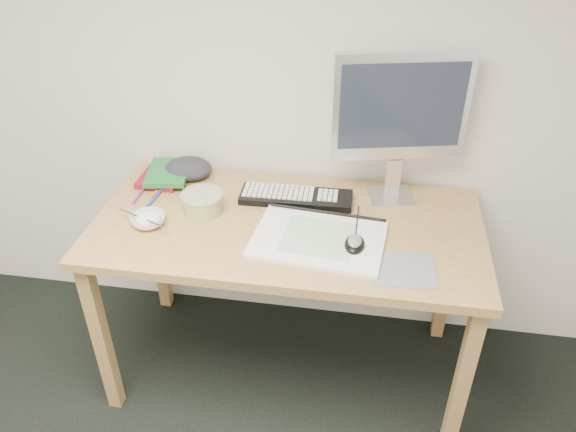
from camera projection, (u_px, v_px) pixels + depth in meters
name	position (u px, v px, depth m)	size (l,w,h in m)	color
desk	(287.00, 241.00, 2.07)	(1.40, 0.70, 0.75)	tan
mousepad	(403.00, 269.00, 1.80)	(0.21, 0.19, 0.00)	gray
sketchpad	(319.00, 239.00, 1.93)	(0.45, 0.32, 0.01)	white
keyboard	(296.00, 197.00, 2.14)	(0.43, 0.14, 0.03)	black
monitor	(400.00, 111.00, 1.97)	(0.48, 0.18, 0.57)	silver
mouse	(355.00, 241.00, 1.88)	(0.07, 0.11, 0.04)	black
rice_bowl	(148.00, 221.00, 2.00)	(0.12, 0.12, 0.04)	white
chopsticks	(143.00, 218.00, 1.97)	(0.02, 0.02, 0.22)	silver
fruit_tub	(202.00, 203.00, 2.06)	(0.16, 0.16, 0.08)	#DCBF4D
book_red	(163.00, 176.00, 2.29)	(0.16, 0.22, 0.02)	maroon
book_green	(168.00, 172.00, 2.27)	(0.16, 0.22, 0.02)	#1B6F2C
cloth_lump	(189.00, 169.00, 2.29)	(0.16, 0.13, 0.07)	#272A2F
pencil_pink	(288.00, 210.00, 2.08)	(0.01, 0.01, 0.19)	pink
pencil_tan	(283.00, 222.00, 2.02)	(0.01, 0.01, 0.19)	#A17855
pencil_black	(300.00, 218.00, 2.04)	(0.01, 0.01, 0.19)	black
marker_blue	(153.00, 199.00, 2.15)	(0.01, 0.01, 0.13)	#1F45AB
marker_orange	(158.00, 190.00, 2.20)	(0.01, 0.01, 0.12)	orange
marker_purple	(139.00, 195.00, 2.17)	(0.01, 0.01, 0.12)	purple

